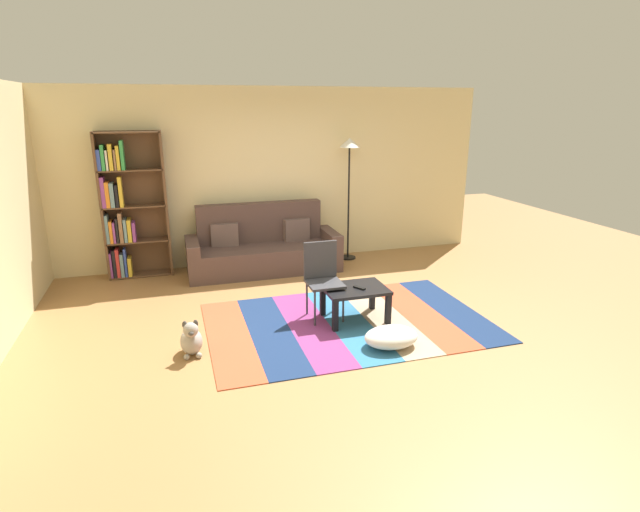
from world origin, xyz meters
TOP-DOWN VIEW (x-y plane):
  - ground_plane at (0.00, 0.00)m, footprint 14.00×14.00m
  - back_wall at (0.00, 2.55)m, footprint 6.80×0.10m
  - rug at (0.22, -0.19)m, footprint 3.20×2.08m
  - couch at (-0.35, 2.02)m, footprint 2.26×0.80m
  - bookshelf at (-2.25, 2.31)m, footprint 0.90×0.28m
  - coffee_table at (0.32, -0.13)m, footprint 0.72×0.55m
  - pouf at (0.45, -0.89)m, footprint 0.57×0.42m
  - dog at (-1.55, -0.44)m, footprint 0.22×0.35m
  - standing_lamp at (1.09, 2.22)m, footprint 0.32×0.32m
  - tv_remote at (0.36, -0.18)m, footprint 0.12×0.15m
  - folding_chair at (0.00, 0.09)m, footprint 0.40×0.40m

SIDE VIEW (x-z plane):
  - ground_plane at x=0.00m, z-range 0.00..0.00m
  - rug at x=0.22m, z-range 0.00..0.01m
  - pouf at x=0.45m, z-range 0.01..0.22m
  - dog at x=-1.55m, z-range -0.04..0.36m
  - coffee_table at x=0.32m, z-range 0.14..0.53m
  - couch at x=-0.35m, z-range -0.16..0.84m
  - tv_remote at x=0.36m, z-range 0.41..0.43m
  - folding_chair at x=0.00m, z-range 0.08..0.98m
  - bookshelf at x=-2.25m, z-range -0.03..2.05m
  - back_wall at x=0.00m, z-range 0.00..2.70m
  - standing_lamp at x=1.09m, z-range 0.65..2.59m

